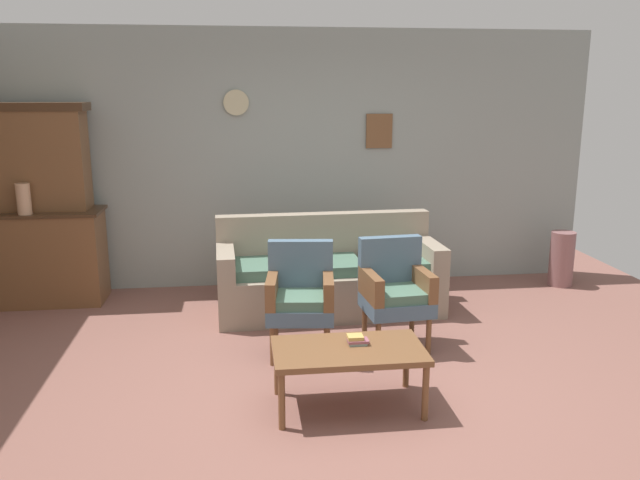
% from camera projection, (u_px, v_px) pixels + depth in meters
% --- Properties ---
extents(ground_plane, '(7.68, 7.68, 0.00)m').
position_uv_depth(ground_plane, '(328.00, 388.00, 4.55)').
color(ground_plane, '#84564C').
extents(wall_back_with_decor, '(6.40, 0.09, 2.70)m').
position_uv_depth(wall_back_with_decor, '(295.00, 160.00, 6.78)').
color(wall_back_with_decor, '#939E99').
rests_on(wall_back_with_decor, ground).
extents(side_cabinet, '(1.16, 0.55, 0.93)m').
position_uv_depth(side_cabinet, '(46.00, 257.00, 6.31)').
color(side_cabinet, brown).
rests_on(side_cabinet, ground).
extents(cabinet_upper_hutch, '(0.99, 0.38, 1.03)m').
position_uv_depth(cabinet_upper_hutch, '(38.00, 156.00, 6.16)').
color(cabinet_upper_hutch, brown).
rests_on(cabinet_upper_hutch, side_cabinet).
extents(vase_on_cabinet, '(0.13, 0.13, 0.29)m').
position_uv_depth(vase_on_cabinet, '(24.00, 199.00, 5.99)').
color(vase_on_cabinet, tan).
rests_on(vase_on_cabinet, side_cabinet).
extents(floral_couch, '(2.13, 0.88, 0.90)m').
position_uv_depth(floral_couch, '(328.00, 277.00, 6.11)').
color(floral_couch, gray).
rests_on(floral_couch, ground).
extents(armchair_by_doorway, '(0.57, 0.55, 0.90)m').
position_uv_depth(armchair_by_doorway, '(300.00, 294.00, 5.06)').
color(armchair_by_doorway, slate).
rests_on(armchair_by_doorway, ground).
extents(armchair_row_middle, '(0.56, 0.53, 0.90)m').
position_uv_depth(armchair_row_middle, '(395.00, 289.00, 5.19)').
color(armchair_row_middle, slate).
rests_on(armchair_row_middle, ground).
extents(coffee_table, '(1.00, 0.56, 0.42)m').
position_uv_depth(coffee_table, '(349.00, 354.00, 4.21)').
color(coffee_table, brown).
rests_on(coffee_table, ground).
extents(book_stack_on_table, '(0.14, 0.10, 0.06)m').
position_uv_depth(book_stack_on_table, '(357.00, 340.00, 4.26)').
color(book_stack_on_table, gray).
rests_on(book_stack_on_table, coffee_table).
extents(floor_vase_by_wall, '(0.26, 0.26, 0.59)m').
position_uv_depth(floor_vase_by_wall, '(562.00, 259.00, 6.90)').
color(floor_vase_by_wall, '#8A5C5C').
rests_on(floor_vase_by_wall, ground).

